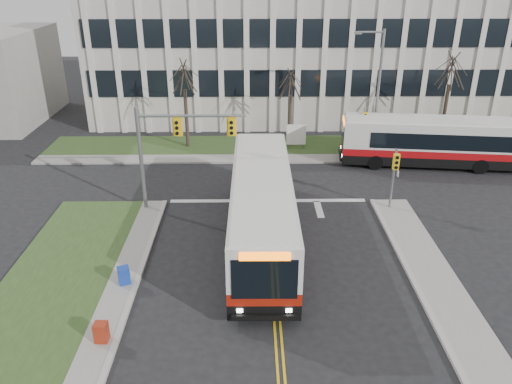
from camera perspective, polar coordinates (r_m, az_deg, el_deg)
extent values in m
plane|color=black|center=(23.64, 2.04, -9.71)|extent=(120.00, 120.00, 0.00)
cube|color=#304B20|center=(21.60, -26.08, -16.36)|extent=(5.00, 26.00, 0.12)
cube|color=#9E9B93|center=(20.54, -18.15, -17.16)|extent=(1.20, 26.00, 0.14)
cube|color=#9E9B93|center=(21.44, 24.04, -16.22)|extent=(2.00, 26.00, 0.14)
cube|color=#9E9B93|center=(37.61, 8.66, 3.79)|extent=(44.00, 1.60, 0.14)
cube|color=#304B20|center=(40.21, 8.06, 5.21)|extent=(44.00, 5.00, 0.12)
cube|color=beige|center=(50.36, 6.50, 16.24)|extent=(40.00, 16.00, 12.00)
cylinder|color=slate|center=(29.24, -12.98, 3.55)|extent=(0.22, 0.22, 6.20)
cylinder|color=slate|center=(27.93, -7.40, 8.62)|extent=(6.00, 0.16, 0.16)
cube|color=yellow|center=(28.06, -9.00, 7.32)|extent=(0.34, 0.24, 0.92)
cube|color=yellow|center=(27.79, -2.82, 7.42)|extent=(0.34, 0.24, 0.92)
cylinder|color=slate|center=(30.00, 15.36, 1.36)|extent=(0.14, 0.14, 3.80)
cube|color=yellow|center=(29.38, 15.72, 3.35)|extent=(0.34, 0.24, 0.92)
cylinder|color=slate|center=(37.71, 12.09, 6.52)|extent=(0.14, 0.14, 3.80)
cube|color=yellow|center=(37.17, 12.31, 8.18)|extent=(0.34, 0.24, 0.92)
cylinder|color=slate|center=(37.87, 13.74, 10.70)|extent=(0.20, 0.20, 9.20)
cylinder|color=slate|center=(36.88, 13.03, 17.39)|extent=(1.80, 0.14, 0.14)
cube|color=slate|center=(36.69, 11.59, 17.40)|extent=(0.50, 0.25, 0.18)
cylinder|color=slate|center=(39.25, 3.70, 5.60)|extent=(0.08, 0.08, 1.00)
cylinder|color=slate|center=(39.36, 5.45, 5.59)|extent=(0.08, 0.08, 1.00)
cube|color=white|center=(39.07, 4.61, 6.56)|extent=(1.50, 0.12, 1.60)
cylinder|color=#42352B|center=(39.37, -7.94, 8.24)|extent=(0.28, 0.28, 4.62)
cylinder|color=#42352B|center=(39.44, 3.84, 8.05)|extent=(0.28, 0.28, 4.09)
cylinder|color=#42352B|center=(41.81, 20.67, 8.10)|extent=(0.28, 0.28, 4.95)
cube|color=#16359C|center=(23.60, -14.84, -9.33)|extent=(0.63, 0.60, 0.95)
cube|color=maroon|center=(20.69, -17.25, -15.19)|extent=(0.52, 0.47, 0.95)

